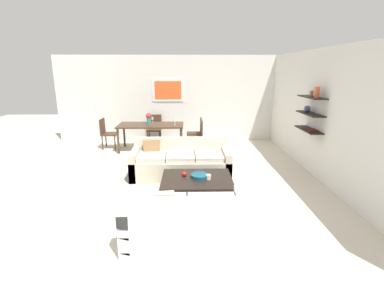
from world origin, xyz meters
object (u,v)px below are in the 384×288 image
dining_chair_head (154,127)px  dining_chair_right_far (197,131)px  wine_glass_head (152,119)px  wine_glass_right_far (175,120)px  centerpiece_vase (149,118)px  dining_chair_right_near (198,134)px  apple_on_coffee_table (184,174)px  loveseat_white (187,221)px  sofa_beige (181,163)px  wine_glass_right_near (175,120)px  dining_chair_left_far (107,131)px  decorative_bowl (200,176)px  dining_table (151,127)px  candle_jar (208,177)px  coffee_table (197,188)px

dining_chair_head → dining_chair_right_far: size_ratio=1.00×
wine_glass_head → wine_glass_right_far: bearing=-21.7°
wine_glass_head → centerpiece_vase: centerpiece_vase is taller
dining_chair_right_near → apple_on_coffee_table: bearing=-97.1°
loveseat_white → dining_chair_head: size_ratio=1.91×
sofa_beige → wine_glass_right_far: (-0.20, 2.15, 0.57)m
dining_chair_head → dining_chair_right_near: size_ratio=1.00×
wine_glass_right_near → loveseat_white: bearing=-85.7°
centerpiece_vase → dining_chair_left_far: bearing=173.0°
decorative_bowl → wine_glass_head: bearing=109.6°
dining_chair_head → apple_on_coffee_table: bearing=-76.1°
dining_table → dining_chair_head: dining_chair_head is taller
loveseat_white → dining_chair_head: (-1.02, 5.33, 0.21)m
sofa_beige → dining_table: (-0.88, 2.05, 0.39)m
candle_jar → dining_chair_head: dining_chair_head is taller
decorative_bowl → dining_chair_right_near: dining_chair_right_near is taller
sofa_beige → decorative_bowl: (0.37, -1.09, 0.12)m
dining_chair_head → wine_glass_right_far: bearing=-47.2°
wine_glass_right_far → wine_glass_head: 0.74m
coffee_table → wine_glass_right_near: wine_glass_right_near is taller
coffee_table → dining_chair_left_far: (-2.53, 3.37, 0.31)m
dining_chair_right_near → centerpiece_vase: 1.47m
candle_jar → wine_glass_right_near: wine_glass_right_near is taller
decorative_bowl → dining_chair_right_far: bearing=88.7°
loveseat_white → wine_glass_right_far: wine_glass_right_far is taller
apple_on_coffee_table → dining_chair_right_far: 3.29m
wine_glass_right_far → centerpiece_vase: (-0.74, -0.07, 0.07)m
wine_glass_right_far → sofa_beige: bearing=-84.7°
sofa_beige → centerpiece_vase: bearing=114.3°
wine_glass_head → dining_table: bearing=-90.0°
dining_chair_left_far → dining_chair_right_far: bearing=0.0°
sofa_beige → loveseat_white: same height
dining_table → wine_glass_right_near: size_ratio=10.00×
apple_on_coffee_table → wine_glass_head: size_ratio=0.60×
apple_on_coffee_table → dining_table: bearing=107.5°
apple_on_coffee_table → sofa_beige: bearing=95.0°
wine_glass_right_near → dining_chair_left_far: bearing=171.3°
loveseat_white → dining_table: 4.61m
dining_chair_right_near → dining_chair_right_far: (0.00, 0.40, 0.00)m
coffee_table → dining_chair_left_far: 4.22m
candle_jar → wine_glass_right_near: (-0.72, 3.11, 0.46)m
loveseat_white → wine_glass_head: wine_glass_head is taller
decorative_bowl → wine_glass_right_far: (-0.57, 3.25, 0.45)m
centerpiece_vase → apple_on_coffee_table: bearing=-71.7°
coffee_table → dining_chair_right_far: size_ratio=1.43×
dining_chair_head → centerpiece_vase: centerpiece_vase is taller
loveseat_white → wine_glass_right_far: 4.64m
loveseat_white → sofa_beige: bearing=93.1°
candle_jar → wine_glass_right_far: bearing=102.2°
dining_chair_head → dining_chair_right_near: (1.33, -1.05, 0.00)m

